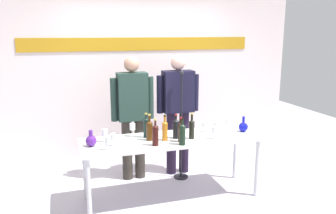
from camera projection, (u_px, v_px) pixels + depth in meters
name	position (u px, v px, depth m)	size (l,w,h in m)	color
ground_plane	(172.00, 197.00, 4.27)	(10.00, 10.00, 0.00)	#B9B2C1
back_wall	(141.00, 65.00, 5.41)	(5.15, 0.11, 3.00)	silver
display_table	(172.00, 143.00, 4.12)	(2.16, 0.66, 0.77)	silver
decanter_blue_left	(91.00, 140.00, 3.80)	(0.12, 0.12, 0.19)	#532288
decanter_blue_right	(243.00, 127.00, 4.36)	(0.12, 0.12, 0.20)	#1116B3
presenter_left	(133.00, 111.00, 4.63)	(0.59, 0.22, 1.70)	#312C26
presenter_right	(178.00, 107.00, 4.82)	(0.62, 0.22, 1.71)	black
wine_bottle_0	(192.00, 128.00, 4.05)	(0.06, 0.06, 0.31)	black
wine_bottle_1	(182.00, 133.00, 3.83)	(0.07, 0.07, 0.31)	black
wine_bottle_2	(150.00, 130.00, 3.99)	(0.07, 0.07, 0.32)	#48270A
wine_bottle_3	(165.00, 130.00, 3.99)	(0.06, 0.06, 0.31)	orange
wine_bottle_4	(181.00, 131.00, 3.94)	(0.07, 0.07, 0.29)	black
wine_bottle_5	(146.00, 127.00, 4.10)	(0.07, 0.07, 0.30)	black
wine_bottle_6	(176.00, 128.00, 4.07)	(0.08, 0.08, 0.30)	black
wine_bottle_7	(155.00, 134.00, 3.81)	(0.07, 0.07, 0.31)	black
wine_glass_left_0	(114.00, 137.00, 3.80)	(0.06, 0.06, 0.14)	white
wine_glass_left_1	(132.00, 127.00, 4.14)	(0.07, 0.07, 0.16)	white
wine_glass_left_2	(108.00, 141.00, 3.66)	(0.06, 0.06, 0.15)	white
wine_glass_left_3	(105.00, 133.00, 3.94)	(0.07, 0.07, 0.15)	white
wine_glass_right_0	(228.00, 122.00, 4.36)	(0.07, 0.07, 0.16)	white
wine_glass_right_1	(205.00, 125.00, 4.36)	(0.06, 0.06, 0.12)	white
wine_glass_right_2	(214.00, 130.00, 4.06)	(0.07, 0.07, 0.14)	white
wine_glass_right_3	(216.00, 125.00, 4.27)	(0.06, 0.06, 0.15)	white
microphone_stand	(181.00, 143.00, 4.73)	(0.20, 0.20, 1.52)	black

